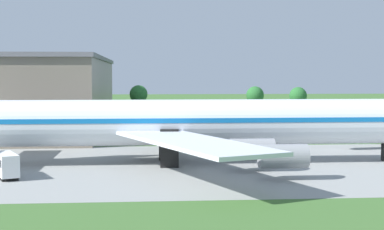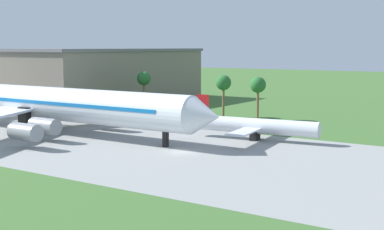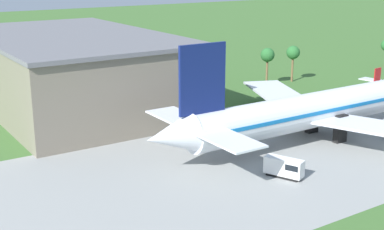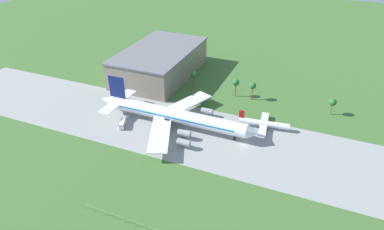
% 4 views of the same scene
% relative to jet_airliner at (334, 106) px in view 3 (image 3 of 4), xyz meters
% --- Properties ---
extents(jet_airliner, '(77.75, 56.75, 19.40)m').
position_rel_jet_airliner_xyz_m(jet_airliner, '(0.00, 0.00, 0.00)').
color(jet_airliner, silver).
rests_on(jet_airliner, ground_plane).
extents(baggage_tug, '(4.15, 6.14, 2.94)m').
position_rel_jet_airliner_xyz_m(baggage_tug, '(-21.30, -10.15, -4.03)').
color(baggage_tug, black).
rests_on(baggage_tug, ground_plane).
extents(terminal_building, '(36.72, 61.20, 15.90)m').
position_rel_jet_airliner_xyz_m(terminal_building, '(-31.79, 47.83, 2.36)').
color(terminal_building, slate).
rests_on(terminal_building, ground_plane).
extents(palm_tree_row, '(75.14, 3.60, 10.11)m').
position_rel_jet_airliner_xyz_m(palm_tree_row, '(25.48, 38.49, 1.93)').
color(palm_tree_row, brown).
rests_on(palm_tree_row, ground_plane).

